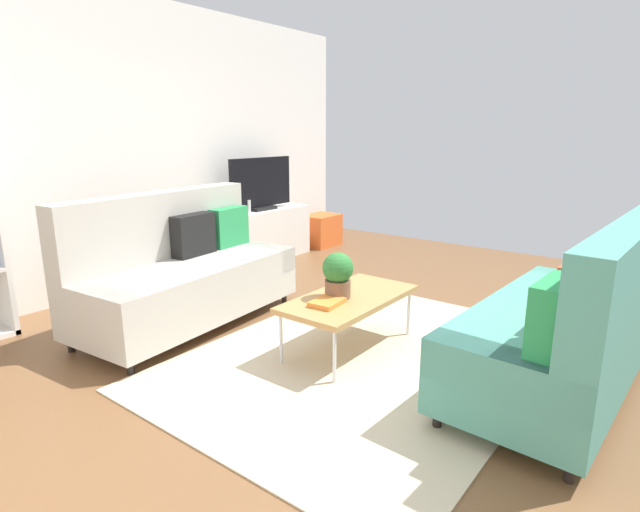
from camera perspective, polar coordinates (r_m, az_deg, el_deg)
name	(u,v)px	position (r m, az deg, el deg)	size (l,w,h in m)	color
ground_plane	(360,346)	(3.91, 4.50, -10.17)	(7.68, 7.68, 0.00)	brown
wall_far	(133,145)	(5.61, -20.41, 11.64)	(6.40, 0.12, 2.90)	white
area_rug	(368,358)	(3.72, 5.40, -11.38)	(2.90, 2.20, 0.01)	beige
couch_beige	(183,272)	(4.38, -15.19, -1.73)	(1.97, 1.01, 1.10)	#B2ADA3
couch_green	(569,326)	(3.44, 26.30, -7.11)	(1.93, 0.92, 1.10)	teal
coffee_table	(349,300)	(3.72, 3.34, -4.95)	(1.10, 0.56, 0.42)	#B7844C
tv_console	(261,235)	(6.40, -6.65, 2.41)	(1.40, 0.44, 0.64)	silver
tv	(261,185)	(6.29, -6.68, 8.03)	(1.00, 0.20, 0.64)	black
storage_trunk	(321,230)	(7.18, 0.08, 2.95)	(0.52, 0.40, 0.44)	orange
potted_plant	(338,274)	(3.63, 2.03, -2.04)	(0.22, 0.22, 0.33)	brown
table_book_0	(327,302)	(3.52, 0.80, -5.26)	(0.24, 0.18, 0.03)	orange
vase_0	(222,210)	(5.98, -10.99, 5.17)	(0.10, 0.10, 0.13)	#33B29E
vase_1	(233,208)	(6.09, -9.83, 5.34)	(0.12, 0.12, 0.12)	#4C72B2
bottle_0	(249,206)	(6.14, -8.06, 5.61)	(0.05, 0.05, 0.15)	silver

